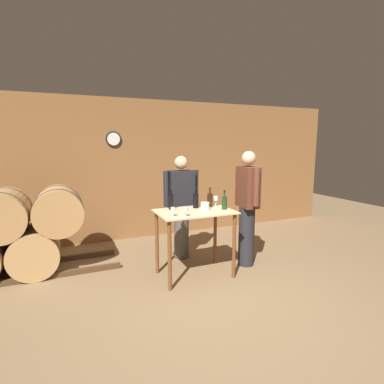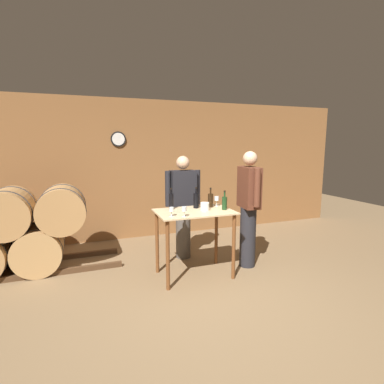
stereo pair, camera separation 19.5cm
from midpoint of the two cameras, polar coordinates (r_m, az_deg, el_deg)
The scene contains 14 objects.
ground_plane at distance 3.74m, azimuth 4.83°, elevation -20.67°, with size 14.00×14.00×0.00m, color brown.
back_wall at distance 6.03m, azimuth -8.24°, elevation 4.27°, with size 8.40×0.08×2.70m.
barrel_rack at distance 4.95m, azimuth -31.02°, elevation -6.83°, with size 3.00×0.75×1.25m.
tasting_table at distance 4.18m, azimuth -0.80°, elevation -6.20°, with size 1.06×0.69×0.94m.
wine_bottle_far_left at distance 4.22m, azimuth -5.33°, elevation -1.73°, with size 0.07×0.07×0.30m.
wine_bottle_left at distance 4.31m, azimuth -0.58°, elevation -1.56°, with size 0.08×0.08×0.31m.
wine_bottle_center at distance 4.37m, azimuth 2.16°, elevation -1.49°, with size 0.08×0.08×0.29m.
wine_bottle_right at distance 4.23m, azimuth 4.87°, elevation -1.97°, with size 0.07×0.07×0.27m.
wine_glass_near_left at distance 3.81m, azimuth -5.12°, elevation -3.45°, with size 0.06×0.06×0.12m.
wine_glass_near_center at distance 3.79m, azimuth -2.68°, elevation -3.37°, with size 0.06×0.06×0.13m.
wine_glass_near_right at distance 4.46m, azimuth 3.30°, elevation -1.28°, with size 0.07×0.07×0.15m.
ice_bucket at distance 4.18m, azimuth 1.14°, elevation -2.74°, with size 0.12×0.12×0.11m.
person_host at distance 4.84m, azimuth -3.21°, elevation -2.48°, with size 0.59×0.24×1.67m.
person_visitor_with_scarf at distance 4.57m, azimuth 9.29°, elevation -2.65°, with size 0.25×0.59×1.75m.
Camera 1 is at (-1.62, -2.82, 1.86)m, focal length 28.00 mm.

